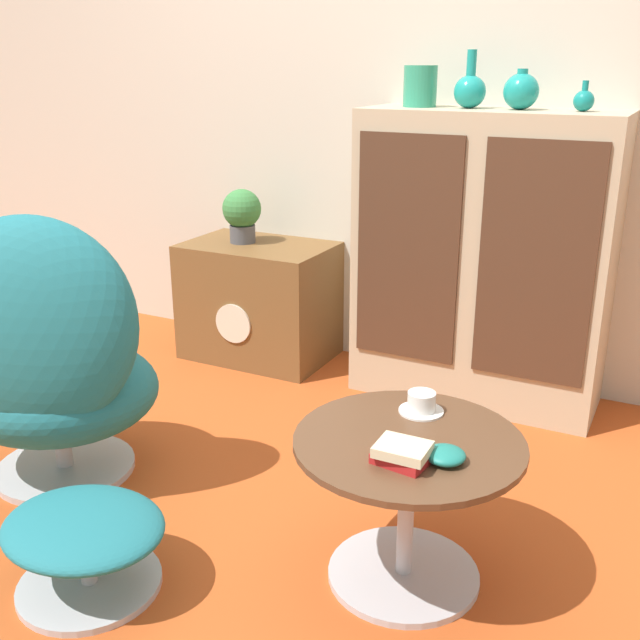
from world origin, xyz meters
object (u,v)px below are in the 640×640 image
Objects in this scene: sideboard at (482,260)px; coffee_table at (407,491)px; ottoman at (84,537)px; book_stack at (402,453)px; bowl at (445,455)px; teacup at (421,404)px; egg_chair at (43,361)px; vase_leftmost at (420,86)px; potted_plant at (242,213)px; vase_inner_right at (521,91)px; vase_rightmost at (584,100)px; tv_console at (259,301)px; vase_inner_left at (470,90)px.

coffee_table is (0.17, -1.27, -0.32)m from sideboard.
ottoman is 3.24× the size of book_stack.
teacup is at bearing 121.90° from bowl.
sideboard is at bearing 51.36° from egg_chair.
vase_leftmost is 0.63× the size of potted_plant.
vase_inner_right reaches higher than vase_rightmost.
coffee_table is at bearing -45.56° from tv_console.
egg_chair is 1.74m from vase_leftmost.
book_stack is at bearing -150.27° from bowl.
vase_inner_right is (-0.07, 1.27, 0.98)m from coffee_table.
vase_leftmost reaches higher than bowl.
egg_chair is at bearing -125.94° from vase_inner_left.
vase_leftmost is 1.67m from bowl.
ottoman is 2.08m from vase_inner_left.
vase_inner_right is 0.23m from vase_rightmost.
vase_inner_left is at bearing 101.86° from book_stack.
vase_inner_right reaches higher than potted_plant.
vase_rightmost is at bearing 84.73° from book_stack.
sideboard is at bearing 1.36° from tv_console.
tv_console is 4.32× the size of vase_leftmost.
sideboard is 1.41m from book_stack.
teacup is (0.04, -1.11, -0.80)m from vase_inner_right.
vase_rightmost reaches higher than potted_plant.
vase_leftmost reaches higher than vase_rightmost.
book_stack is at bearing -79.40° from teacup.
vase_inner_left is (0.20, 0.00, -0.01)m from vase_leftmost.
tv_console is 0.42m from potted_plant.
sideboard reaches higher than teacup.
vase_leftmost is (0.77, 1.33, 0.82)m from egg_chair.
vase_inner_left is 1.53× the size of book_stack.
vase_rightmost reaches higher than egg_chair.
vase_rightmost is at bearing -0.00° from vase_inner_right.
coffee_table is at bearing -96.96° from vase_rightmost.
egg_chair is at bearing -128.64° from sideboard.
vase_inner_right is 1.05× the size of book_stack.
tv_console is at bearing -0.32° from potted_plant.
vase_rightmost is 0.77× the size of book_stack.
potted_plant is at bearing -178.76° from sideboard.
vase_inner_left is at bearing 105.99° from bowl.
book_stack reaches higher than bowl.
sideboard is at bearing 98.04° from book_stack.
coffee_table is 0.24m from teacup.
book_stack is (0.03, -0.12, 0.18)m from coffee_table.
vase_leftmost is at bearing 180.00° from vase_inner_left.
vase_rightmost reaches higher than sideboard.
vase_rightmost is 1.06× the size of bowl.
coffee_table is 1.68m from vase_leftmost.
vase_inner_left reaches higher than vase_rightmost.
teacup reaches higher than book_stack.
vase_inner_left is (0.95, 0.03, 0.98)m from tv_console.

